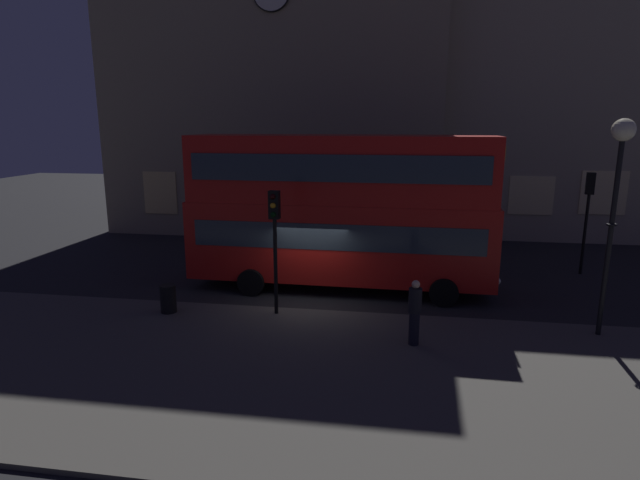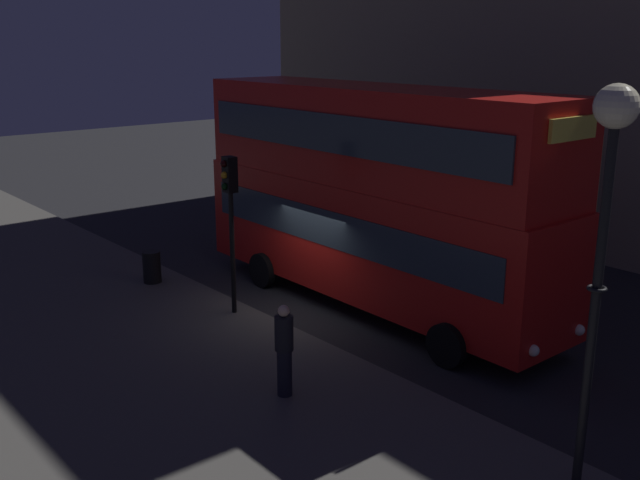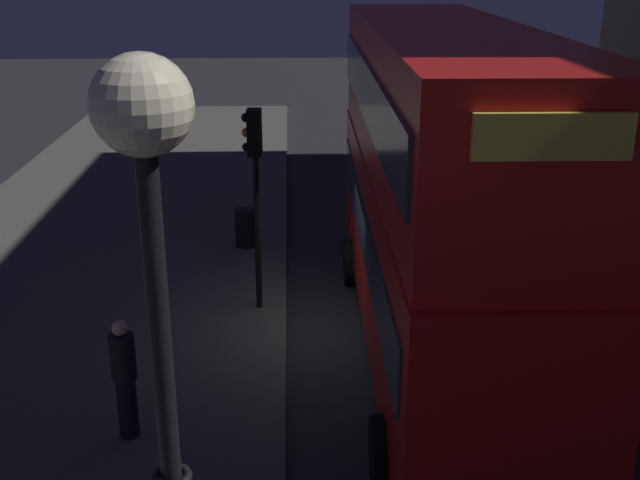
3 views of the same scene
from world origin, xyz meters
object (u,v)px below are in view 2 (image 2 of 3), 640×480
at_px(double_decker_bus, 372,188).
at_px(traffic_light_near_kerb, 230,202).
at_px(pedestrian, 284,349).
at_px(street_lamp, 608,183).
at_px(litter_bin, 152,267).

xyz_separation_m(double_decker_bus, traffic_light_near_kerb, (-1.62, -3.13, -0.16)).
relative_size(double_decker_bus, pedestrian, 6.06).
bearing_deg(double_decker_bus, traffic_light_near_kerb, -116.52).
xyz_separation_m(traffic_light_near_kerb, street_lamp, (9.43, -0.17, 1.89)).
distance_m(double_decker_bus, traffic_light_near_kerb, 3.53).
height_order(double_decker_bus, street_lamp, street_lamp).
relative_size(traffic_light_near_kerb, litter_bin, 4.37).
height_order(street_lamp, litter_bin, street_lamp).
relative_size(double_decker_bus, litter_bin, 12.36).
height_order(traffic_light_near_kerb, pedestrian, traffic_light_near_kerb).
distance_m(pedestrian, litter_bin, 7.76).
bearing_deg(pedestrian, litter_bin, -98.49).
height_order(traffic_light_near_kerb, litter_bin, traffic_light_near_kerb).
xyz_separation_m(traffic_light_near_kerb, pedestrian, (4.23, -1.69, -1.86)).
relative_size(street_lamp, pedestrian, 3.31).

